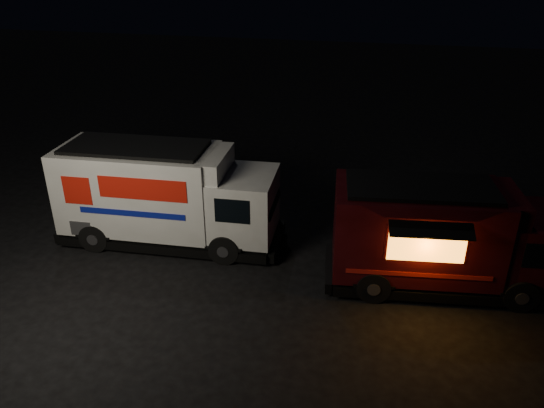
{
  "coord_description": "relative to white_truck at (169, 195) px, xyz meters",
  "views": [
    {
      "loc": [
        4.41,
        -11.55,
        8.18
      ],
      "look_at": [
        1.27,
        2.0,
        1.36
      ],
      "focal_mm": 35.0,
      "sensor_mm": 36.0,
      "label": 1
    }
  ],
  "objects": [
    {
      "name": "ground",
      "position": [
        1.77,
        -1.59,
        -1.51
      ],
      "size": [
        80.0,
        80.0,
        0.0
      ],
      "primitive_type": "plane",
      "color": "black",
      "rests_on": "ground"
    },
    {
      "name": "white_truck",
      "position": [
        0.0,
        0.0,
        0.0
      ],
      "size": [
        6.79,
        2.64,
        3.03
      ],
      "primitive_type": null,
      "rotation": [
        0.0,
        0.0,
        0.05
      ],
      "color": "silver",
      "rests_on": "ground"
    },
    {
      "name": "red_truck",
      "position": [
        7.88,
        -0.56,
        -0.09
      ],
      "size": [
        6.34,
        2.98,
        2.84
      ],
      "primitive_type": null,
      "rotation": [
        0.0,
        0.0,
        0.12
      ],
      "color": "#3C0B10",
      "rests_on": "ground"
    }
  ]
}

